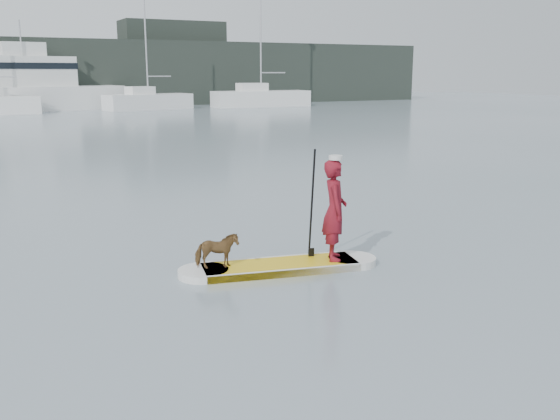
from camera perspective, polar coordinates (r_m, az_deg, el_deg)
name	(u,v)px	position (r m, az deg, el deg)	size (l,w,h in m)	color
ground	(131,313)	(8.66, -13.47, -9.15)	(140.00, 140.00, 0.00)	slate
paddleboard	(280,267)	(10.15, 0.00, -5.19)	(3.24, 1.32, 0.12)	gold
paddler	(335,210)	(10.19, 5.01, 0.00)	(0.60, 0.40, 1.65)	maroon
white_cap	(336,158)	(10.04, 5.11, 4.80)	(0.22, 0.22, 0.07)	silver
dog	(217,251)	(9.84, -5.80, -3.73)	(0.31, 0.67, 0.57)	brown
paddle	(312,217)	(10.33, 2.91, -0.64)	(0.10, 0.30, 2.00)	black
sailboat_e	(148,100)	(54.68, -12.00, 9.78)	(7.68, 3.75, 10.67)	white
sailboat_f	(260,97)	(58.03, -1.81, 10.32)	(9.03, 2.96, 13.40)	white
motor_yacht_a	(41,86)	(55.86, -21.04, 10.57)	(12.40, 5.50, 7.18)	white
shore_building_east	(173,63)	(64.96, -9.72, 13.12)	(10.00, 4.00, 8.00)	black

